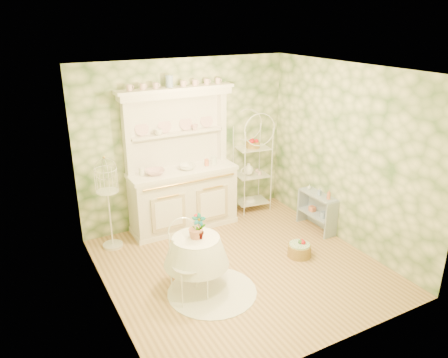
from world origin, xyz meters
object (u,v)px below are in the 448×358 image
kitchen_dresser (182,161)px  round_table (197,261)px  cafe_chair (188,262)px  side_shelf (317,212)px  bakers_rack (252,165)px  floor_basket (299,250)px  birdcage_stand (109,202)px

kitchen_dresser → round_table: size_ratio=2.98×
round_table → cafe_chair: bearing=-139.2°
kitchen_dresser → side_shelf: size_ratio=3.20×
bakers_rack → cafe_chair: bearing=-130.5°
kitchen_dresser → floor_basket: size_ratio=7.42×
bakers_rack → side_shelf: bakers_rack is taller
bakers_rack → side_shelf: size_ratio=2.35×
kitchen_dresser → bakers_rack: bearing=3.0°
floor_basket → cafe_chair: bearing=-175.9°
side_shelf → floor_basket: bearing=-146.0°
bakers_rack → round_table: bakers_rack is taller
side_shelf → cafe_chair: bearing=-166.9°
kitchen_dresser → side_shelf: (1.88, -1.11, -0.84)m
round_table → birdcage_stand: 1.74m
kitchen_dresser → round_table: kitchen_dresser is taller
birdcage_stand → floor_basket: (2.33, -1.58, -0.64)m
birdcage_stand → side_shelf: bearing=-18.0°
birdcage_stand → round_table: bearing=-66.2°
floor_basket → bakers_rack: bearing=81.4°
kitchen_dresser → cafe_chair: 2.05m
kitchen_dresser → floor_basket: (1.09, -1.68, -1.05)m
cafe_chair → bakers_rack: bearing=51.6°
round_table → floor_basket: bearing=-0.8°
round_table → floor_basket: (1.64, -0.02, -0.28)m
side_shelf → round_table: 2.49m
side_shelf → round_table: bearing=-169.3°
cafe_chair → birdcage_stand: size_ratio=0.67×
bakers_rack → round_table: bearing=-130.4°
bakers_rack → cafe_chair: 2.83m
bakers_rack → side_shelf: (0.52, -1.18, -0.53)m
floor_basket → kitchen_dresser: bearing=123.1°
bakers_rack → floor_basket: (-0.27, -1.75, -0.74)m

